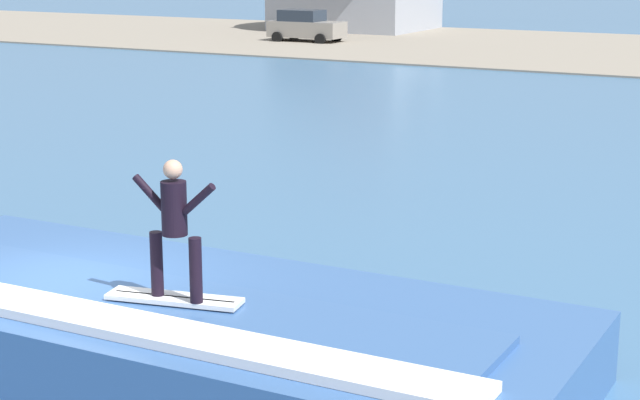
# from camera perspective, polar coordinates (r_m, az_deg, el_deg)

# --- Properties ---
(ground_plane) EXTENTS (260.00, 260.00, 0.00)m
(ground_plane) POSITION_cam_1_polar(r_m,az_deg,el_deg) (15.21, -13.25, -7.84)
(ground_plane) COLOR #3D668E
(wave_crest) EXTENTS (10.45, 4.22, 1.07)m
(wave_crest) POSITION_cam_1_polar(r_m,az_deg,el_deg) (14.25, -7.39, -6.88)
(wave_crest) COLOR #365B93
(wave_crest) RESTS_ON ground_plane
(surfboard) EXTENTS (1.81, 0.76, 0.06)m
(surfboard) POSITION_cam_1_polar(r_m,az_deg,el_deg) (13.59, -7.83, -5.26)
(surfboard) COLOR white
(surfboard) RESTS_ON wave_crest
(surfer) EXTENTS (1.22, 0.32, 1.78)m
(surfer) POSITION_cam_1_polar(r_m,az_deg,el_deg) (13.20, -7.83, -1.17)
(surfer) COLOR black
(surfer) RESTS_ON surfboard
(car_near_shore) EXTENTS (4.30, 2.17, 1.86)m
(car_near_shore) POSITION_cam_1_polar(r_m,az_deg,el_deg) (61.47, -0.78, 9.34)
(car_near_shore) COLOR gray
(car_near_shore) RESTS_ON ground_plane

